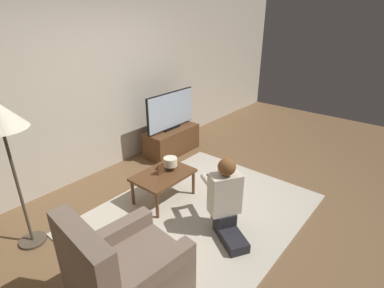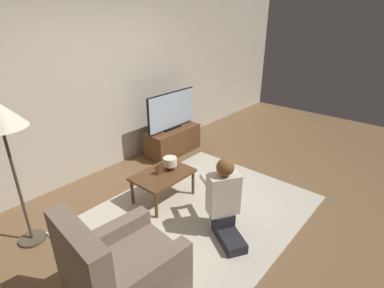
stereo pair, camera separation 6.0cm
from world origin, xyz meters
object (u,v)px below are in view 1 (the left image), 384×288
(tv, at_px, (171,111))
(coffee_table, at_px, (163,177))
(armchair, at_px, (125,273))
(person_kneeling, at_px, (226,198))
(table_lamp, at_px, (170,163))
(floor_lamp, at_px, (0,122))

(tv, xyz_separation_m, coffee_table, (-1.14, -0.93, -0.43))
(armchair, distance_m, person_kneeling, 1.28)
(table_lamp, bearing_deg, person_kneeling, -99.54)
(tv, relative_size, floor_lamp, 0.67)
(tv, relative_size, person_kneeling, 1.16)
(table_lamp, bearing_deg, floor_lamp, 161.88)
(armchair, bearing_deg, floor_lamp, 14.61)
(floor_lamp, bearing_deg, table_lamp, -18.12)
(coffee_table, bearing_deg, person_kneeling, -91.16)
(person_kneeling, bearing_deg, coffee_table, -59.87)
(person_kneeling, bearing_deg, table_lamp, -68.26)
(coffee_table, height_order, table_lamp, table_lamp)
(table_lamp, bearing_deg, armchair, -150.31)
(coffee_table, xyz_separation_m, person_kneeling, (-0.02, -0.98, 0.11))
(floor_lamp, bearing_deg, person_kneeling, -45.80)
(coffee_table, distance_m, person_kneeling, 0.98)
(person_kneeling, relative_size, table_lamp, 5.12)
(floor_lamp, distance_m, armchair, 1.77)
(armchair, bearing_deg, person_kneeling, -92.31)
(tv, distance_m, floor_lamp, 2.74)
(armchair, bearing_deg, coffee_table, -52.42)
(person_kneeling, height_order, table_lamp, person_kneeling)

